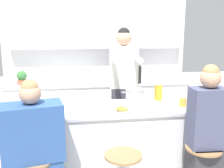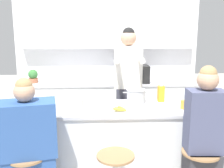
% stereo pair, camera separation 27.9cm
% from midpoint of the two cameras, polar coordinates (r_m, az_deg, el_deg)
% --- Properties ---
extents(wall_back, '(3.29, 0.22, 2.70)m').
position_cam_midpoint_polar(wall_back, '(4.53, -5.22, 9.30)').
color(wall_back, white).
rests_on(wall_back, ground_plane).
extents(back_counter, '(3.05, 0.62, 0.88)m').
position_cam_midpoint_polar(back_counter, '(4.42, -4.73, -5.23)').
color(back_counter, silver).
rests_on(back_counter, ground_plane).
extents(kitchen_island, '(1.96, 0.67, 0.90)m').
position_cam_midpoint_polar(kitchen_island, '(2.94, -2.59, -13.67)').
color(kitchen_island, black).
rests_on(kitchen_island, ground_plane).
extents(person_cooking, '(0.41, 0.56, 1.79)m').
position_cam_midpoint_polar(person_cooking, '(3.43, 0.29, -2.10)').
color(person_cooking, '#383842').
rests_on(person_cooking, ground_plane).
extents(person_wrapped_blanket, '(0.55, 0.38, 1.34)m').
position_cam_midpoint_polar(person_wrapped_blanket, '(2.40, -20.66, -16.09)').
color(person_wrapped_blanket, '#2D5193').
rests_on(person_wrapped_blanket, ground_plane).
extents(person_seated_near, '(0.34, 0.28, 1.43)m').
position_cam_midpoint_polar(person_seated_near, '(2.56, 17.60, -12.99)').
color(person_seated_near, '#333338').
rests_on(person_seated_near, ground_plane).
extents(cooking_pot, '(0.31, 0.23, 0.16)m').
position_cam_midpoint_polar(cooking_pot, '(2.97, 2.51, -2.67)').
color(cooking_pot, '#B7BABC').
rests_on(cooking_pot, kitchen_island).
extents(fruit_bowl, '(0.21, 0.21, 0.08)m').
position_cam_midpoint_polar(fruit_bowl, '(2.85, -11.55, -4.34)').
color(fruit_bowl, silver).
rests_on(fruit_bowl, kitchen_island).
extents(coffee_cup_near, '(0.11, 0.08, 0.09)m').
position_cam_midpoint_polar(coffee_cup_near, '(2.87, 13.25, -4.16)').
color(coffee_cup_near, orange).
rests_on(coffee_cup_near, kitchen_island).
extents(banana_bunch, '(0.17, 0.12, 0.06)m').
position_cam_midpoint_polar(banana_bunch, '(2.64, -0.93, -5.68)').
color(banana_bunch, yellow).
rests_on(banana_bunch, kitchen_island).
extents(juice_carton, '(0.07, 0.07, 0.21)m').
position_cam_midpoint_polar(juice_carton, '(3.08, 8.01, -1.96)').
color(juice_carton, gold).
rests_on(juice_carton, kitchen_island).
extents(microwave, '(0.47, 0.40, 0.29)m').
position_cam_midpoint_polar(microwave, '(4.31, 1.21, 2.41)').
color(microwave, black).
rests_on(microwave, back_counter).
extents(potted_plant, '(0.16, 0.16, 0.23)m').
position_cam_midpoint_polar(potted_plant, '(4.40, -21.65, 1.35)').
color(potted_plant, '#A86042').
rests_on(potted_plant, back_counter).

